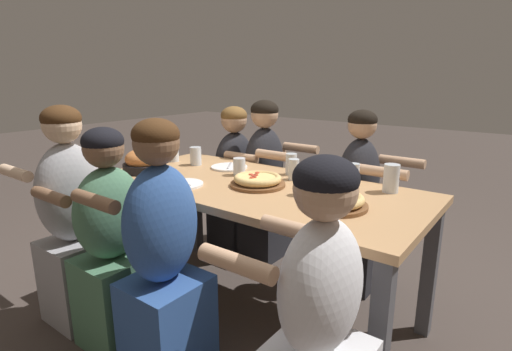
# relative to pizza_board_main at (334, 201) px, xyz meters

# --- Properties ---
(ground_plane) EXTENTS (18.00, 18.00, 0.00)m
(ground_plane) POSITION_rel_pizza_board_main_xyz_m (-0.51, 0.10, -0.80)
(ground_plane) COLOR #423833
(ground_plane) RESTS_ON ground
(dining_table) EXTENTS (1.83, 0.85, 0.77)m
(dining_table) POSITION_rel_pizza_board_main_xyz_m (-0.51, 0.10, -0.12)
(dining_table) COLOR tan
(dining_table) RESTS_ON ground
(pizza_board_main) EXTENTS (0.30, 0.30, 0.06)m
(pizza_board_main) POSITION_rel_pizza_board_main_xyz_m (0.00, 0.00, 0.00)
(pizza_board_main) COLOR brown
(pizza_board_main) RESTS_ON dining_table
(pizza_board_second) EXTENTS (0.30, 0.30, 0.06)m
(pizza_board_second) POSITION_rel_pizza_board_main_xyz_m (-0.49, 0.08, -0.00)
(pizza_board_second) COLOR brown
(pizza_board_second) RESTS_ON dining_table
(skillet_bowl) EXTENTS (0.38, 0.26, 0.14)m
(skillet_bowl) POSITION_rel_pizza_board_main_xyz_m (-1.24, -0.08, 0.03)
(skillet_bowl) COLOR black
(skillet_bowl) RESTS_ON dining_table
(empty_plate_a) EXTENTS (0.23, 0.23, 0.02)m
(empty_plate_a) POSITION_rel_pizza_board_main_xyz_m (-0.82, -0.16, -0.02)
(empty_plate_a) COLOR white
(empty_plate_a) RESTS_ON dining_table
(empty_plate_b) EXTENTS (0.23, 0.23, 0.02)m
(empty_plate_b) POSITION_rel_pizza_board_main_xyz_m (-0.88, 0.30, -0.02)
(empty_plate_b) COLOR white
(empty_plate_b) RESTS_ON dining_table
(drinking_glass_a) EXTENTS (0.07, 0.07, 0.13)m
(drinking_glass_a) POSITION_rel_pizza_board_main_xyz_m (-0.48, 0.40, 0.03)
(drinking_glass_a) COLOR silver
(drinking_glass_a) RESTS_ON dining_table
(drinking_glass_b) EXTENTS (0.07, 0.07, 0.10)m
(drinking_glass_b) POSITION_rel_pizza_board_main_xyz_m (-0.72, 0.20, 0.02)
(drinking_glass_b) COLOR silver
(drinking_glass_b) RESTS_ON dining_table
(drinking_glass_c) EXTENTS (0.06, 0.06, 0.11)m
(drinking_glass_c) POSITION_rel_pizza_board_main_xyz_m (-0.10, 0.44, 0.02)
(drinking_glass_c) COLOR silver
(drinking_glass_c) RESTS_ON dining_table
(drinking_glass_d) EXTENTS (0.07, 0.07, 0.12)m
(drinking_glass_d) POSITION_rel_pizza_board_main_xyz_m (-1.12, 0.24, 0.03)
(drinking_glass_d) COLOR silver
(drinking_glass_d) RESTS_ON dining_table
(drinking_glass_e) EXTENTS (0.08, 0.08, 0.15)m
(drinking_glass_e) POSITION_rel_pizza_board_main_xyz_m (0.12, 0.39, 0.03)
(drinking_glass_e) COLOR silver
(drinking_glass_e) RESTS_ON dining_table
(drinking_glass_f) EXTENTS (0.06, 0.06, 0.12)m
(drinking_glass_f) POSITION_rel_pizza_board_main_xyz_m (-0.40, 0.30, 0.02)
(drinking_glass_f) COLOR silver
(drinking_glass_f) RESTS_ON dining_table
(drinking_glass_g) EXTENTS (0.07, 0.07, 0.13)m
(drinking_glass_g) POSITION_rel_pizza_board_main_xyz_m (-1.32, 0.23, 0.03)
(drinking_glass_g) COLOR silver
(drinking_glass_g) RESTS_ON dining_table
(drinking_glass_h) EXTENTS (0.06, 0.06, 0.10)m
(drinking_glass_h) POSITION_rel_pizza_board_main_xyz_m (-0.20, 0.09, 0.02)
(drinking_glass_h) COLOR silver
(drinking_glass_h) RESTS_ON dining_table
(diner_far_midright) EXTENTS (0.51, 0.40, 1.15)m
(diner_far_midright) POSITION_rel_pizza_board_main_xyz_m (-0.19, 0.74, -0.28)
(diner_far_midright) COLOR #232328
(diner_far_midright) RESTS_ON ground
(diner_near_midleft) EXTENTS (0.51, 0.40, 1.12)m
(diner_near_midleft) POSITION_rel_pizza_board_main_xyz_m (-0.92, -0.55, -0.29)
(diner_near_midleft) COLOR #477556
(diner_near_midleft) RESTS_ON ground
(diner_near_center) EXTENTS (0.51, 0.40, 1.19)m
(diner_near_center) POSITION_rel_pizza_board_main_xyz_m (-0.54, -0.55, -0.26)
(diner_near_center) COLOR #2D5193
(diner_near_center) RESTS_ON ground
(diner_far_left) EXTENTS (0.51, 0.40, 1.12)m
(diner_far_left) POSITION_rel_pizza_board_main_xyz_m (-1.20, 0.74, -0.29)
(diner_far_left) COLOR #232328
(diner_far_left) RESTS_ON ground
(diner_far_midleft) EXTENTS (0.51, 0.40, 1.18)m
(diner_far_midleft) POSITION_rel_pizza_board_main_xyz_m (-0.92, 0.74, -0.26)
(diner_far_midleft) COLOR #232328
(diner_far_midleft) RESTS_ON ground
(diner_near_right) EXTENTS (0.51, 0.40, 1.13)m
(diner_near_right) POSITION_rel_pizza_board_main_xyz_m (0.22, -0.55, -0.28)
(diner_near_right) COLOR silver
(diner_near_right) RESTS_ON ground
(diner_near_left) EXTENTS (0.51, 0.40, 1.21)m
(diner_near_left) POSITION_rel_pizza_board_main_xyz_m (-1.28, -0.55, -0.25)
(diner_near_left) COLOR #99999E
(diner_near_left) RESTS_ON ground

